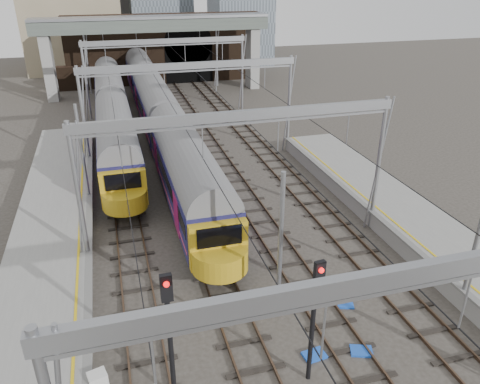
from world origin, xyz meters
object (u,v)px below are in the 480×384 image
object	(u,v)px
train_second	(113,112)
signal_near_centre	(315,309)
signal_near_left	(169,325)
train_main	(147,86)

from	to	relation	value
train_second	signal_near_centre	size ratio (longest dim) A/B	6.11
signal_near_centre	signal_near_left	bearing A→B (deg)	166.12
signal_near_left	signal_near_centre	xyz separation A→B (m)	(5.04, -0.51, -0.06)
train_main	signal_near_left	bearing A→B (deg)	-94.56
signal_near_left	signal_near_centre	distance (m)	5.07
train_main	train_second	bearing A→B (deg)	-112.63
train_main	train_second	distance (m)	10.39
train_main	signal_near_left	size ratio (longest dim) A/B	12.30
train_main	train_second	world-z (taller)	train_main
train_second	signal_near_left	xyz separation A→B (m)	(0.79, -30.57, 0.90)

